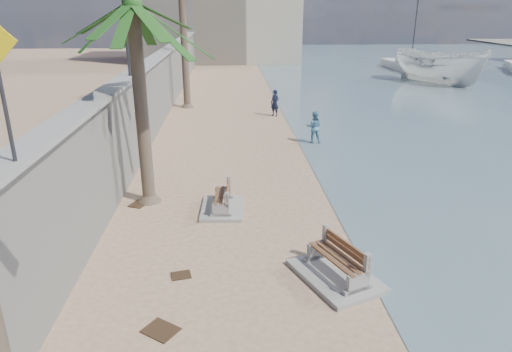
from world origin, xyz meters
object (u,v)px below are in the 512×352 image
person_b (314,125)px  yacht_far (405,66)px  boat_cruiser (440,65)px  palm_mid (133,8)px  bench_far (222,200)px  person_a (275,101)px  sailboat_west (411,62)px  bench_near (337,263)px

person_b → yacht_far: person_b is taller
person_b → boat_cruiser: boat_cruiser is taller
palm_mid → yacht_far: palm_mid is taller
bench_far → person_b: size_ratio=1.16×
palm_mid → boat_cruiser: 32.03m
bench_far → person_a: (3.02, 13.32, 0.55)m
bench_far → palm_mid: (-2.44, 0.84, 5.75)m
bench_far → palm_mid: palm_mid is taller
yacht_far → sailboat_west: size_ratio=0.83×
bench_far → yacht_far: yacht_far is taller
palm_mid → boat_cruiser: size_ratio=1.81×
bench_far → palm_mid: bearing=161.1°
boat_cruiser → yacht_far: bearing=57.0°
bench_far → yacht_far: (18.68, 33.95, -0.00)m
palm_mid → boat_cruiser: bearing=49.5°
bench_far → sailboat_west: 44.02m
bench_far → boat_cruiser: boat_cruiser is taller
bench_near → person_a: bearing=89.2°
palm_mid → person_a: palm_mid is taller
person_a → bench_near: bearing=-47.8°
bench_far → palm_mid: 6.30m
bench_far → person_b: bearing=60.1°
person_a → yacht_far: size_ratio=0.23×
palm_mid → yacht_far: size_ratio=0.89×
boat_cruiser → sailboat_west: 14.05m
person_a → yacht_far: (15.66, 20.63, -0.55)m
boat_cruiser → yacht_far: 9.10m
person_a → sailboat_west: size_ratio=0.19×
person_b → yacht_far: (14.37, 26.45, -0.50)m
person_a → person_b: 5.96m
bench_near → person_a: 17.44m
person_a → boat_cruiser: (15.13, 11.63, 0.65)m
bench_near → person_b: 11.73m
bench_far → sailboat_west: sailboat_west is taller
bench_near → yacht_far: (15.92, 38.07, -0.05)m
person_b → yacht_far: bearing=-109.1°
bench_far → person_a: size_ratio=1.09×
palm_mid → boat_cruiser: palm_mid is taller
person_a → bench_far: bearing=-59.7°
bench_near → person_a: person_a is taller
bench_far → bench_near: bearing=-56.2°
bench_near → person_b: (1.55, 11.62, 0.45)m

